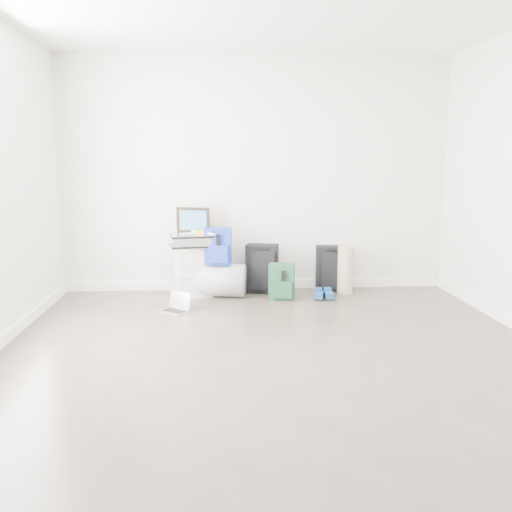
{
  "coord_description": "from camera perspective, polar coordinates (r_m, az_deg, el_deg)",
  "views": [
    {
      "loc": [
        -0.43,
        -3.86,
        1.52
      ],
      "look_at": [
        -0.04,
        1.9,
        0.5
      ],
      "focal_mm": 38.0,
      "sensor_mm": 36.0,
      "label": 1
    }
  ],
  "objects": [
    {
      "name": "carry_on",
      "position": [
        6.43,
        7.87,
        -1.33
      ],
      "size": [
        0.36,
        0.26,
        0.53
      ],
      "rotation": [
        0.0,
        0.0,
        -0.12
      ],
      "color": "black",
      "rests_on": "ground"
    },
    {
      "name": "room_envelope",
      "position": [
        3.91,
        2.54,
        12.97
      ],
      "size": [
        4.52,
        5.02,
        2.71
      ],
      "color": "silver",
      "rests_on": "ground"
    },
    {
      "name": "rolled_rug",
      "position": [
        6.33,
        9.39,
        -1.45
      ],
      "size": [
        0.18,
        0.18,
        0.55
      ],
      "primitive_type": "cylinder",
      "color": "gray",
      "rests_on": "ground"
    },
    {
      "name": "shoes",
      "position": [
        6.1,
        7.17,
        -4.12
      ],
      "size": [
        0.24,
        0.25,
        0.08
      ],
      "rotation": [
        0.0,
        0.0,
        -0.19
      ],
      "color": "black",
      "rests_on": "ground"
    },
    {
      "name": "ground",
      "position": [
        4.17,
        2.38,
        -11.36
      ],
      "size": [
        5.0,
        5.0,
        0.0
      ],
      "primitive_type": "plane",
      "color": "#3C332C",
      "rests_on": "ground"
    },
    {
      "name": "large_suitcase",
      "position": [
        6.29,
        0.65,
        -1.34
      ],
      "size": [
        0.4,
        0.3,
        0.56
      ],
      "rotation": [
        0.0,
        0.0,
        -0.23
      ],
      "color": "black",
      "rests_on": "ground"
    },
    {
      "name": "briefcase",
      "position": [
        6.12,
        -6.65,
        1.65
      ],
      "size": [
        0.55,
        0.44,
        0.14
      ],
      "primitive_type": "cube",
      "rotation": [
        0.0,
        0.0,
        0.17
      ],
      "color": "#B2B2B7",
      "rests_on": "boxes_stack"
    },
    {
      "name": "drone",
      "position": [
        6.08,
        -5.92,
        2.52
      ],
      "size": [
        0.43,
        0.43,
        0.05
      ],
      "rotation": [
        0.0,
        0.0,
        -0.12
      ],
      "color": "gold",
      "rests_on": "briefcase"
    },
    {
      "name": "boxes_stack",
      "position": [
        6.18,
        -6.58,
        -1.59
      ],
      "size": [
        0.47,
        0.42,
        0.57
      ],
      "rotation": [
        0.0,
        0.0,
        0.3
      ],
      "color": "silver",
      "rests_on": "ground"
    },
    {
      "name": "green_backpack",
      "position": [
        6.01,
        2.74,
        -2.79
      ],
      "size": [
        0.31,
        0.25,
        0.4
      ],
      "rotation": [
        0.0,
        0.0,
        -0.18
      ],
      "color": "#133421",
      "rests_on": "ground"
    },
    {
      "name": "duffel_bag",
      "position": [
        6.15,
        -3.97,
        -2.55
      ],
      "size": [
        0.66,
        0.48,
        0.37
      ],
      "primitive_type": "cylinder",
      "rotation": [
        0.0,
        1.57,
        -0.2
      ],
      "color": "#92949A",
      "rests_on": "ground"
    },
    {
      "name": "blue_backpack",
      "position": [
        6.05,
        -4.01,
        0.94
      ],
      "size": [
        0.31,
        0.23,
        0.41
      ],
      "rotation": [
        0.0,
        0.0,
        -0.07
      ],
      "color": "#17259A",
      "rests_on": "duffel_bag"
    },
    {
      "name": "painting",
      "position": [
        6.19,
        -6.64,
        3.76
      ],
      "size": [
        0.38,
        0.13,
        0.29
      ],
      "rotation": [
        0.0,
        0.0,
        -0.28
      ],
      "color": "black",
      "rests_on": "briefcase"
    },
    {
      "name": "laptop",
      "position": [
        5.62,
        -8.36,
        -5.31
      ],
      "size": [
        0.33,
        0.32,
        0.19
      ],
      "rotation": [
        0.0,
        0.0,
        -0.67
      ],
      "color": "#B6B6BA",
      "rests_on": "ground"
    }
  ]
}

